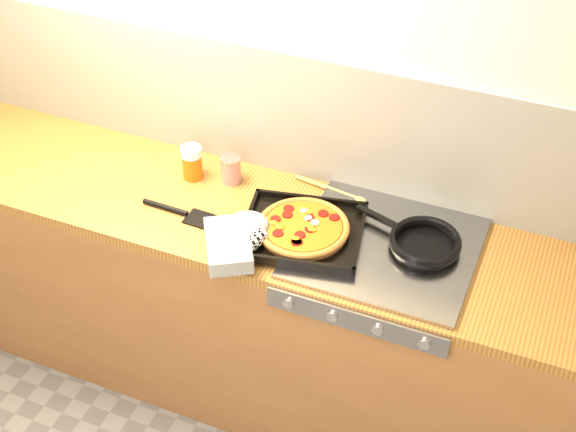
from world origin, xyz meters
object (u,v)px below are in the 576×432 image
at_px(tomato_can, 231,170).
at_px(pizza_on_tray, 283,232).
at_px(frying_pan, 424,242).
at_px(juice_glass, 192,162).

bearing_deg(tomato_can, pizza_on_tray, -37.90).
xyz_separation_m(frying_pan, tomato_can, (-0.77, 0.10, 0.02)).
bearing_deg(pizza_on_tray, frying_pan, 17.01).
bearing_deg(juice_glass, frying_pan, -4.67).
relative_size(frying_pan, juice_glass, 3.21).
xyz_separation_m(pizza_on_tray, juice_glass, (-0.46, 0.21, 0.02)).
distance_m(tomato_can, juice_glass, 0.15).
xyz_separation_m(frying_pan, juice_glass, (-0.91, 0.07, 0.03)).
height_order(pizza_on_tray, frying_pan, pizza_on_tray).
xyz_separation_m(pizza_on_tray, tomato_can, (-0.31, 0.24, 0.01)).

